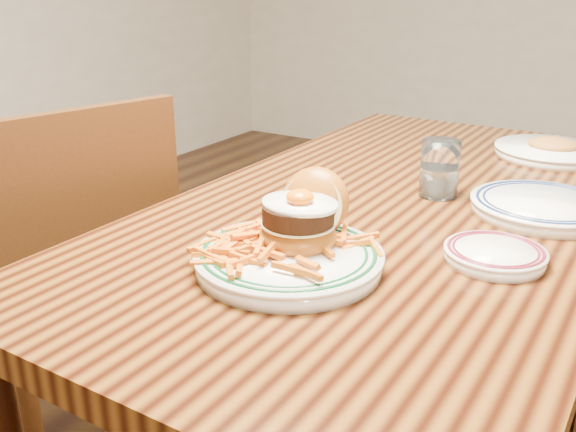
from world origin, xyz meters
The scene contains 7 objects.
table centered at (0.00, 0.00, 0.66)m, with size 0.85×1.60×0.75m.
chair_left centered at (-0.69, -0.31, 0.50)m, with size 0.53×0.53×0.94m.
main_plate centered at (-0.03, -0.39, 0.79)m, with size 0.31×0.32×0.15m.
side_plate centered at (0.25, -0.20, 0.76)m, with size 0.17×0.17×0.03m.
rear_plate centered at (0.27, 0.08, 0.77)m, with size 0.28×0.28×0.03m.
water_glass centered at (0.05, 0.07, 0.80)m, with size 0.08×0.08×0.12m.
far_plate centered at (0.20, 0.53, 0.77)m, with size 0.29×0.29×0.05m.
Camera 1 is at (0.47, -1.20, 1.20)m, focal length 40.00 mm.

